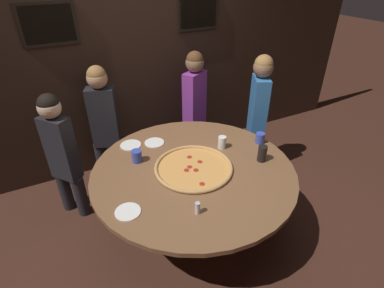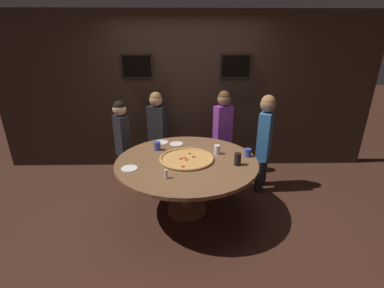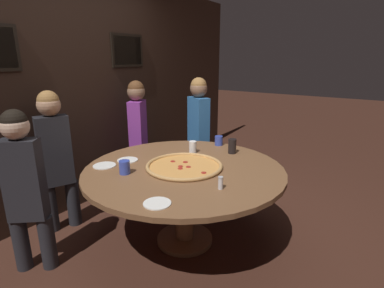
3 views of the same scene
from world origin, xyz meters
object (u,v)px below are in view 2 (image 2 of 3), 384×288
Objects in this scene: drink_cup_far_left at (217,150)px; diner_centre_back at (223,128)px; drink_cup_by_shaker at (238,159)px; white_plate_right_side at (176,144)px; dining_table at (187,168)px; diner_side_left at (157,128)px; drink_cup_centre_back at (157,146)px; diner_side_right at (265,138)px; drink_cup_far_right at (248,153)px; white_plate_far_back at (129,168)px; diner_far_left at (122,138)px; condiment_shaker at (166,174)px; giant_pizza at (187,159)px; white_plate_near_front at (161,142)px.

diner_centre_back is (0.20, 0.94, -0.00)m from drink_cup_far_left.
drink_cup_by_shaker reaches higher than white_plate_right_side.
diner_centre_back is (0.59, 1.12, 0.17)m from dining_table.
diner_side_left reaches higher than dining_table.
drink_cup_centre_back is at bearing -138.00° from white_plate_right_side.
drink_cup_far_right is at bearing -8.42° from diner_side_right.
dining_table is 11.83× the size of drink_cup_by_shaker.
drink_cup_far_left is 1.13m from white_plate_far_back.
diner_centre_back reaches higher than diner_side_left.
drink_cup_centre_back is (-1.17, 0.24, 0.00)m from drink_cup_far_right.
white_plate_far_back is 1.85m from diner_centre_back.
diner_side_left reaches higher than diner_far_left.
white_plate_far_back is at bearing 151.84° from condiment_shaker.
giant_pizza is at bearing -74.64° from white_plate_right_side.
drink_cup_far_right is 0.55× the size of white_plate_far_back.
drink_cup_far_right is 0.91× the size of drink_cup_centre_back.
dining_table is 0.71m from white_plate_far_back.
diner_side_left is at bearing 118.66° from white_plate_right_side.
diner_side_right is (1.12, 0.58, 0.06)m from giant_pizza.
diner_far_left is 0.95× the size of diner_side_left.
white_plate_right_side is (-0.92, 0.46, -0.05)m from drink_cup_far_right.
diner_far_left is (-0.76, 1.28, -0.04)m from condiment_shaker.
diner_centre_back reaches higher than diner_far_left.
giant_pizza is 4.59× the size of drink_cup_by_shaker.
drink_cup_far_right is at bearing 54.94° from drink_cup_by_shaker.
drink_cup_far_right is 0.07× the size of diner_centre_back.
giant_pizza is 3.38× the size of white_plate_near_front.
drink_cup_by_shaker is 0.91m from diner_side_right.
giant_pizza is 6.98× the size of condiment_shaker.
dining_table is 14.66× the size of drink_cup_far_left.
giant_pizza reaches higher than white_plate_near_front.
condiment_shaker is at bearing -24.67° from diner_side_right.
giant_pizza is 5.99× the size of drink_cup_centre_back.
white_plate_near_front is at bearing 121.20° from dining_table.
white_plate_right_side is 1.28m from diner_side_right.
drink_cup_far_right reaches higher than white_plate_right_side.
diner_centre_back is at bearing -159.86° from diner_side_left.
diner_centre_back is at bearing 47.53° from white_plate_far_back.
white_plate_right_side is 0.23m from white_plate_near_front.
diner_centre_back is at bearing -108.27° from diner_side_right.
diner_side_left is at bearing 112.72° from dining_table.
condiment_shaker is (-0.07, -1.03, 0.05)m from white_plate_right_side.
white_plate_near_front is at bearing 97.95° from condiment_shaker.
drink_cup_far_right reaches higher than giant_pizza.
giant_pizza is 0.57m from white_plate_right_side.
giant_pizza is 0.72m from white_plate_near_front.
diner_side_left reaches higher than white_plate_near_front.
condiment_shaker is 0.07× the size of diner_far_left.
white_plate_far_back is 0.13× the size of diner_side_right.
diner_side_right is at bearing 9.38° from drink_cup_centre_back.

